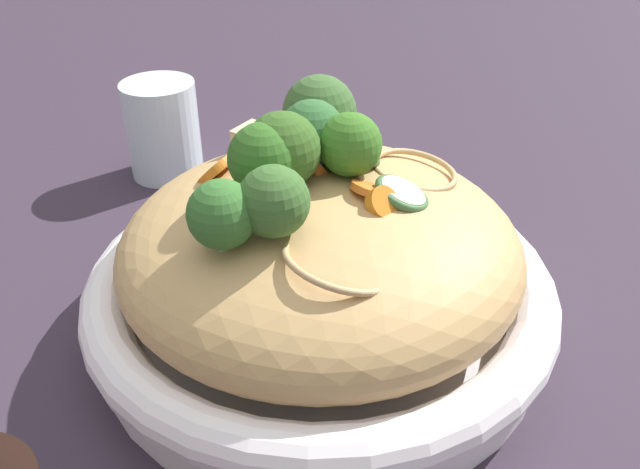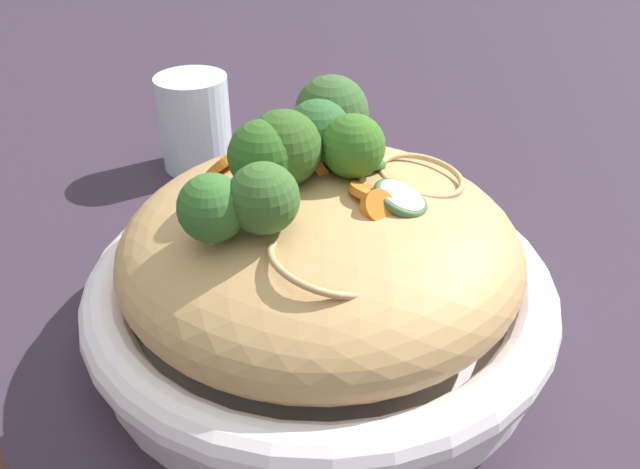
% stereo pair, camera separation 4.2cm
% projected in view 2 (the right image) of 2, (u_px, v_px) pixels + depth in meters
% --- Properties ---
extents(ground_plane, '(3.00, 3.00, 0.00)m').
position_uv_depth(ground_plane, '(320.00, 323.00, 0.46)').
color(ground_plane, '#322735').
extents(serving_bowl, '(0.31, 0.31, 0.05)m').
position_uv_depth(serving_bowl, '(320.00, 294.00, 0.44)').
color(serving_bowl, white).
rests_on(serving_bowl, ground_plane).
extents(noodle_heap, '(0.26, 0.26, 0.10)m').
position_uv_depth(noodle_heap, '(320.00, 246.00, 0.42)').
color(noodle_heap, tan).
rests_on(noodle_heap, serving_bowl).
extents(broccoli_florets, '(0.17, 0.13, 0.07)m').
position_uv_depth(broccoli_florets, '(299.00, 150.00, 0.40)').
color(broccoli_florets, '#9AB576').
rests_on(broccoli_florets, serving_bowl).
extents(carrot_coins, '(0.16, 0.13, 0.04)m').
position_uv_depth(carrot_coins, '(313.00, 170.00, 0.42)').
color(carrot_coins, orange).
rests_on(carrot_coins, serving_bowl).
extents(zucchini_slices, '(0.09, 0.07, 0.02)m').
position_uv_depth(zucchini_slices, '(372.00, 175.00, 0.41)').
color(zucchini_slices, beige).
rests_on(zucchini_slices, serving_bowl).
extents(chicken_chunks, '(0.07, 0.08, 0.03)m').
position_uv_depth(chicken_chunks, '(302.00, 144.00, 0.45)').
color(chicken_chunks, beige).
rests_on(chicken_chunks, serving_bowl).
extents(drinking_glass, '(0.07, 0.07, 0.09)m').
position_uv_depth(drinking_glass, '(195.00, 123.00, 0.63)').
color(drinking_glass, silver).
rests_on(drinking_glass, ground_plane).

